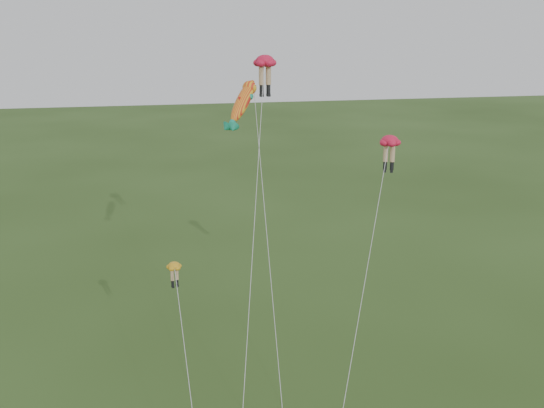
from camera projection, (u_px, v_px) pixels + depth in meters
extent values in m
ellipsoid|color=red|center=(265.00, 61.00, 36.70)|extent=(1.69, 1.69, 0.74)
cylinder|color=tan|center=(261.00, 75.00, 36.87)|extent=(0.33, 0.33, 1.12)
cylinder|color=black|center=(262.00, 89.00, 37.11)|extent=(0.26, 0.26, 0.56)
cube|color=black|center=(262.00, 95.00, 37.21)|extent=(0.24, 0.35, 0.16)
cylinder|color=tan|center=(268.00, 75.00, 37.02)|extent=(0.33, 0.33, 1.12)
cylinder|color=black|center=(268.00, 89.00, 37.26)|extent=(0.26, 0.26, 0.56)
cube|color=black|center=(268.00, 95.00, 37.37)|extent=(0.24, 0.35, 0.16)
cylinder|color=silver|center=(253.00, 249.00, 32.69)|extent=(3.99, 13.57, 19.84)
ellipsoid|color=red|center=(390.00, 140.00, 35.41)|extent=(1.70, 1.70, 0.65)
cylinder|color=tan|center=(386.00, 153.00, 35.66)|extent=(0.29, 0.29, 0.99)
cylinder|color=black|center=(385.00, 166.00, 35.88)|extent=(0.23, 0.23, 0.50)
cube|color=black|center=(385.00, 171.00, 35.97)|extent=(0.26, 0.33, 0.14)
cylinder|color=tan|center=(393.00, 153.00, 35.59)|extent=(0.29, 0.29, 0.99)
cylinder|color=black|center=(392.00, 166.00, 35.80)|extent=(0.23, 0.23, 0.50)
cube|color=black|center=(392.00, 171.00, 35.89)|extent=(0.26, 0.33, 0.14)
cylinder|color=silver|center=(362.00, 296.00, 32.20)|extent=(6.31, 10.06, 15.39)
ellipsoid|color=gold|center=(174.00, 266.00, 32.76)|extent=(1.10, 1.10, 0.43)
cylinder|color=tan|center=(172.00, 275.00, 32.84)|extent=(0.19, 0.19, 0.65)
cylinder|color=black|center=(173.00, 283.00, 32.98)|extent=(0.15, 0.15, 0.33)
cube|color=black|center=(173.00, 287.00, 33.04)|extent=(0.17, 0.22, 0.10)
cylinder|color=tan|center=(177.00, 274.00, 32.97)|extent=(0.19, 0.19, 0.65)
cylinder|color=black|center=(177.00, 282.00, 33.11)|extent=(0.15, 0.15, 0.33)
cube|color=black|center=(177.00, 286.00, 33.17)|extent=(0.17, 0.22, 0.10)
cylinder|color=silver|center=(190.00, 389.00, 29.30)|extent=(0.69, 10.21, 9.27)
ellipsoid|color=gold|center=(243.00, 101.00, 35.64)|extent=(2.64, 3.01, 2.86)
sphere|color=gold|center=(243.00, 101.00, 35.64)|extent=(1.49, 1.55, 1.27)
cone|color=#158E69|center=(243.00, 101.00, 35.64)|extent=(1.28, 1.36, 1.21)
cone|color=#158E69|center=(243.00, 101.00, 35.64)|extent=(1.28, 1.36, 1.21)
cone|color=#158E69|center=(243.00, 101.00, 35.64)|extent=(0.72, 0.77, 0.68)
cone|color=#158E69|center=(243.00, 101.00, 35.64)|extent=(0.72, 0.77, 0.68)
cone|color=red|center=(243.00, 101.00, 35.64)|extent=(0.75, 0.79, 0.67)
cylinder|color=silver|center=(264.00, 273.00, 32.81)|extent=(0.34, 11.34, 17.27)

